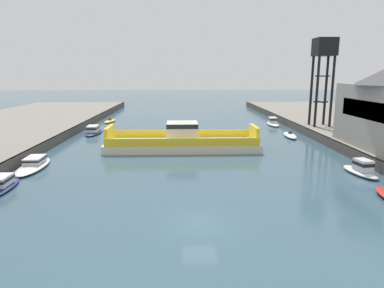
{
  "coord_description": "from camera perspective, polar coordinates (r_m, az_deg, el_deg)",
  "views": [
    {
      "loc": [
        -1.24,
        -23.04,
        10.67
      ],
      "look_at": [
        0.0,
        18.65,
        2.0
      ],
      "focal_mm": 31.93,
      "sensor_mm": 36.0,
      "label": 1
    }
  ],
  "objects": [
    {
      "name": "ground_plane",
      "position": [
        25.42,
        1.28,
        -13.08
      ],
      "size": [
        400.0,
        400.0,
        0.0
      ],
      "primitive_type": "plane",
      "color": "#385666"
    },
    {
      "name": "chain_ferry",
      "position": [
        48.84,
        -1.63,
        0.49
      ],
      "size": [
        21.7,
        7.23,
        3.85
      ],
      "color": "beige",
      "rests_on": "ground"
    },
    {
      "name": "moored_boat_near_left",
      "position": [
        78.33,
        -13.54,
        3.76
      ],
      "size": [
        2.52,
        5.82,
        0.93
      ],
      "color": "yellow",
      "rests_on": "ground"
    },
    {
      "name": "moored_boat_near_right",
      "position": [
        73.63,
        13.36,
        3.56
      ],
      "size": [
        2.46,
        6.8,
        1.61
      ],
      "color": "white",
      "rests_on": "ground"
    },
    {
      "name": "moored_boat_mid_left",
      "position": [
        43.1,
        -24.91,
        -3.08
      ],
      "size": [
        3.02,
        8.3,
        1.23
      ],
      "color": "white",
      "rests_on": "ground"
    },
    {
      "name": "moored_boat_mid_right",
      "position": [
        63.94,
        -16.15,
        2.19
      ],
      "size": [
        2.86,
        8.16,
        1.51
      ],
      "color": "navy",
      "rests_on": "ground"
    },
    {
      "name": "moored_boat_far_left",
      "position": [
        40.72,
        26.42,
        -3.75
      ],
      "size": [
        2.54,
        5.46,
        1.76
      ],
      "color": "white",
      "rests_on": "ground"
    },
    {
      "name": "moored_boat_far_right",
      "position": [
        60.56,
        16.05,
        1.42
      ],
      "size": [
        2.24,
        6.25,
        1.08
      ],
      "color": "white",
      "rests_on": "ground"
    },
    {
      "name": "moored_boat_upstream_a",
      "position": [
        36.52,
        -29.47,
        -6.03
      ],
      "size": [
        2.37,
        6.96,
        1.28
      ],
      "color": "navy",
      "rests_on": "ground"
    },
    {
      "name": "crane_tower",
      "position": [
        65.2,
        21.19,
        13.44
      ],
      "size": [
        3.45,
        3.45,
        15.23
      ],
      "color": "black",
      "rests_on": "quay_right"
    }
  ]
}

